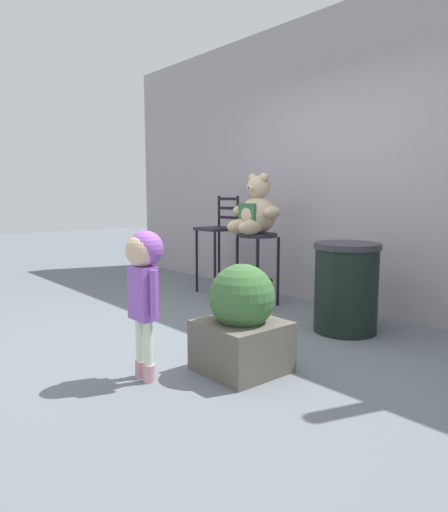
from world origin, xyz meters
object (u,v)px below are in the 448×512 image
object	(u,v)px
child_walking	(144,272)
bar_chair_empty	(219,235)
bar_stool_with_teddy	(258,254)
teddy_bear	(256,212)
trash_bin	(346,287)
planter_with_shrub	(242,322)

from	to	relation	value
child_walking	bar_chair_empty	xyz separation A→B (m)	(-1.81, 2.10, -0.00)
bar_stool_with_teddy	teddy_bear	size ratio (longest dim) A/B	1.23
bar_stool_with_teddy	teddy_bear	distance (m)	0.45
bar_chair_empty	trash_bin	bearing A→B (deg)	-6.31
bar_stool_with_teddy	bar_chair_empty	bearing A→B (deg)	171.35
child_walking	trash_bin	world-z (taller)	child_walking
bar_chair_empty	planter_with_shrub	bearing A→B (deg)	-36.04
teddy_bear	bar_chair_empty	bearing A→B (deg)	169.20
teddy_bear	child_walking	bearing A→B (deg)	-62.60
planter_with_shrub	teddy_bear	bearing A→B (deg)	133.34
bar_chair_empty	planter_with_shrub	size ratio (longest dim) A/B	1.60
bar_stool_with_teddy	trash_bin	world-z (taller)	bar_stool_with_teddy
bar_stool_with_teddy	planter_with_shrub	bearing A→B (deg)	-47.29
trash_bin	bar_chair_empty	distance (m)	2.04
bar_chair_empty	child_walking	bearing A→B (deg)	-49.24
teddy_bear	planter_with_shrub	bearing A→B (deg)	-46.66
child_walking	bar_chair_empty	size ratio (longest dim) A/B	0.82
planter_with_shrub	child_walking	bearing A→B (deg)	-116.46
child_walking	bar_chair_empty	bearing A→B (deg)	-150.53
trash_bin	planter_with_shrub	size ratio (longest dim) A/B	1.06
bar_stool_with_teddy	teddy_bear	xyz separation A→B (m)	(0.00, -0.03, 0.45)
trash_bin	bar_chair_empty	size ratio (longest dim) A/B	0.66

